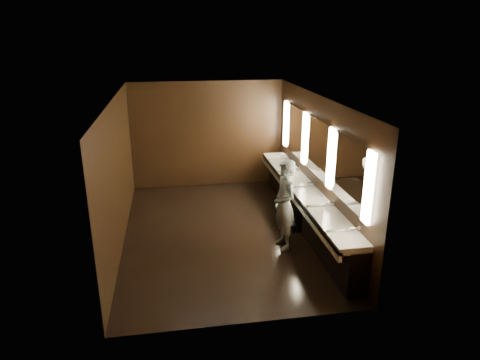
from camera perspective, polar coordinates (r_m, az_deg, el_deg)
name	(u,v)px	position (r m, az deg, el deg)	size (l,w,h in m)	color
floor	(222,232)	(9.07, -2.41, -6.95)	(6.00, 6.00, 0.00)	black
ceiling	(220,98)	(8.22, -2.69, 10.83)	(4.00, 6.00, 0.02)	#2D2D2B
wall_back	(207,135)	(11.42, -4.36, 6.05)	(4.00, 0.02, 2.80)	black
wall_front	(248,236)	(5.79, 1.08, -7.49)	(4.00, 0.02, 2.80)	black
wall_left	(118,174)	(8.55, -15.96, 0.78)	(0.02, 6.00, 2.80)	black
wall_right	(317,164)	(8.98, 10.24, 2.11)	(0.02, 6.00, 2.80)	black
sink_counter	(305,205)	(9.22, 8.69, -3.31)	(0.55, 5.40, 1.01)	black
mirror_band	(317,148)	(8.88, 10.25, 4.26)	(0.06, 5.03, 1.15)	#FFEFC5
person	(285,205)	(8.17, 5.97, -3.35)	(0.64, 0.42, 1.75)	#90C3D7
trash_bin	(297,218)	(9.14, 7.55, -5.08)	(0.33, 0.33, 0.52)	black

